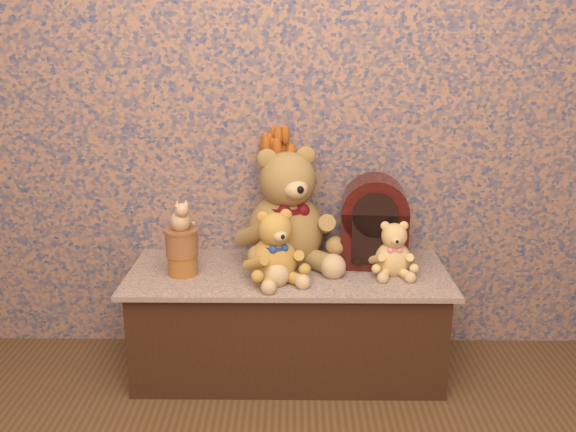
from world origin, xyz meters
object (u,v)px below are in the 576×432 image
biscuit_tin_lower (183,264)px  cat_figurine (180,214)px  teddy_medium (274,242)px  cathedral_radio (374,221)px  teddy_small (393,245)px  teddy_large (286,202)px  ceramic_vase (278,235)px

biscuit_tin_lower → cat_figurine: 0.20m
teddy_medium → cathedral_radio: cathedral_radio is taller
cathedral_radio → cat_figurine: bearing=-165.8°
teddy_medium → teddy_small: bearing=-14.5°
teddy_large → teddy_medium: teddy_large is taller
teddy_medium → biscuit_tin_lower: bearing=149.2°
teddy_small → biscuit_tin_lower: teddy_small is taller
teddy_large → biscuit_tin_lower: (-0.40, -0.13, -0.21)m
teddy_large → teddy_medium: size_ratio=1.74×
teddy_small → cathedral_radio: 0.14m
teddy_medium → cathedral_radio: size_ratio=0.81×
teddy_small → cat_figurine: 0.82m
cat_figurine → teddy_large: bearing=-4.5°
teddy_small → cat_figurine: bearing=179.2°
teddy_medium → ceramic_vase: teddy_medium is taller
teddy_large → cat_figurine: teddy_large is taller
teddy_large → cat_figurine: (-0.40, -0.13, -0.01)m
ceramic_vase → cat_figurine: (-0.36, -0.19, 0.14)m
cathedral_radio → teddy_small: bearing=-54.7°
cathedral_radio → cat_figurine: (-0.75, -0.12, 0.06)m
biscuit_tin_lower → teddy_small: bearing=1.2°
ceramic_vase → teddy_large: bearing=-60.0°
cathedral_radio → cat_figurine: 0.76m
teddy_small → biscuit_tin_lower: (-0.81, -0.02, -0.07)m
cathedral_radio → teddy_large: bearing=-176.9°
ceramic_vase → cathedral_radio: bearing=-10.1°
teddy_medium → cat_figurine: size_ratio=2.33×
teddy_medium → teddy_small: (0.46, 0.07, -0.03)m
teddy_small → teddy_medium: bearing=-173.7°
teddy_large → ceramic_vase: bearing=98.7°
teddy_small → biscuit_tin_lower: bearing=179.2°
teddy_medium → ceramic_vase: size_ratio=1.47×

